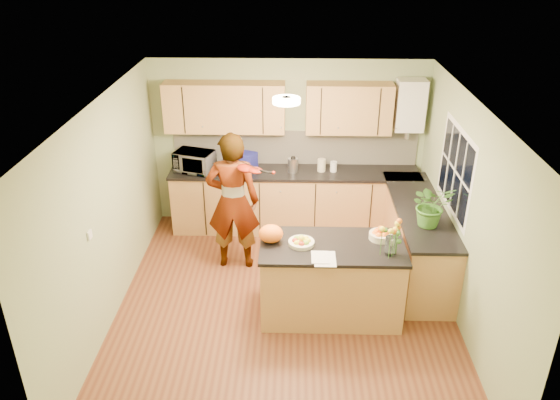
{
  "coord_description": "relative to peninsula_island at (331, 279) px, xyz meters",
  "views": [
    {
      "loc": [
        0.09,
        -5.37,
        4.07
      ],
      "look_at": [
        -0.07,
        0.5,
        1.18
      ],
      "focal_mm": 35.0,
      "sensor_mm": 36.0,
      "label": 1
    }
  ],
  "objects": [
    {
      "name": "ceiling_lamp",
      "position": [
        -0.53,
        0.41,
        1.99
      ],
      "size": [
        0.3,
        0.3,
        0.07
      ],
      "color": "#FFEABF",
      "rests_on": "ceiling"
    },
    {
      "name": "flower_vase",
      "position": [
        0.6,
        -0.18,
        0.77
      ],
      "size": [
        0.25,
        0.25,
        0.47
      ],
      "rotation": [
        0.0,
        0.0,
        -0.28
      ],
      "color": "silver",
      "rests_on": "peninsula_island"
    },
    {
      "name": "potted_plant",
      "position": [
        1.17,
        0.48,
        0.74
      ],
      "size": [
        0.55,
        0.5,
        0.53
      ],
      "primitive_type": "imported",
      "rotation": [
        0.0,
        0.0,
        0.18
      ],
      "color": "#3F7B29",
      "rests_on": "right_counter"
    },
    {
      "name": "fruit_dish",
      "position": [
        -0.35,
        0.0,
        0.51
      ],
      "size": [
        0.29,
        0.29,
        0.1
      ],
      "color": "beige",
      "rests_on": "peninsula_island"
    },
    {
      "name": "back_counter",
      "position": [
        -0.43,
        2.06,
        0.0
      ],
      "size": [
        3.64,
        0.62,
        0.94
      ],
      "color": "#AF7446",
      "rests_on": "floor"
    },
    {
      "name": "ceiling",
      "position": [
        -0.53,
        0.11,
        2.03
      ],
      "size": [
        4.0,
        4.5,
        0.02
      ],
      "primitive_type": "cube",
      "color": "white",
      "rests_on": "wall_back"
    },
    {
      "name": "upper_cabinets",
      "position": [
        -0.71,
        2.19,
        1.38
      ],
      "size": [
        3.2,
        0.34,
        0.7
      ],
      "color": "#AF7446",
      "rests_on": "wall_back"
    },
    {
      "name": "kettle",
      "position": [
        -0.46,
        2.04,
        0.59
      ],
      "size": [
        0.15,
        0.15,
        0.28
      ],
      "rotation": [
        0.0,
        0.0,
        -0.17
      ],
      "color": "#BBBBC0",
      "rests_on": "back_counter"
    },
    {
      "name": "violin",
      "position": [
        -1.03,
        0.81,
        1.04
      ],
      "size": [
        0.61,
        0.53,
        0.15
      ],
      "primitive_type": null,
      "rotation": [
        0.17,
        0.0,
        -0.61
      ],
      "color": "#4E0E04",
      "rests_on": "violinist"
    },
    {
      "name": "jar_white",
      "position": [
        0.13,
        2.07,
        0.55
      ],
      "size": [
        0.12,
        0.12,
        0.15
      ],
      "primitive_type": "cylinder",
      "rotation": [
        0.0,
        0.0,
        0.22
      ],
      "color": "white",
      "rests_on": "back_counter"
    },
    {
      "name": "wall_front",
      "position": [
        -0.53,
        -2.14,
        0.78
      ],
      "size": [
        4.0,
        0.02,
        2.5
      ],
      "primitive_type": "cube",
      "color": "#9AAF7D",
      "rests_on": "floor"
    },
    {
      "name": "light_switch",
      "position": [
        -2.52,
        -0.49,
        0.83
      ],
      "size": [
        0.02,
        0.09,
        0.09
      ],
      "primitive_type": "cube",
      "color": "white",
      "rests_on": "wall_left"
    },
    {
      "name": "papers",
      "position": [
        -0.1,
        -0.3,
        0.47
      ],
      "size": [
        0.23,
        0.32,
        0.01
      ],
      "primitive_type": "cube",
      "color": "silver",
      "rests_on": "peninsula_island"
    },
    {
      "name": "window_right",
      "position": [
        1.46,
        0.71,
        1.08
      ],
      "size": [
        0.01,
        1.3,
        1.05
      ],
      "color": "white",
      "rests_on": "wall_right"
    },
    {
      "name": "wall_back",
      "position": [
        -0.53,
        2.36,
        0.78
      ],
      "size": [
        4.0,
        0.02,
        2.5
      ],
      "primitive_type": "cube",
      "color": "#9AAF7D",
      "rests_on": "floor"
    },
    {
      "name": "violinist",
      "position": [
        -1.23,
        1.03,
        0.47
      ],
      "size": [
        0.69,
        0.46,
        1.88
      ],
      "primitive_type": "imported",
      "rotation": [
        0.0,
        0.0,
        3.15
      ],
      "color": "#DEB188",
      "rests_on": "floor"
    },
    {
      "name": "peninsula_island",
      "position": [
        0.0,
        0.0,
        0.0
      ],
      "size": [
        1.63,
        0.83,
        0.93
      ],
      "color": "#AF7446",
      "rests_on": "floor"
    },
    {
      "name": "floor",
      "position": [
        -0.53,
        0.11,
        -0.47
      ],
      "size": [
        4.5,
        4.5,
        0.0
      ],
      "primitive_type": "plane",
      "color": "brown",
      "rests_on": "ground"
    },
    {
      "name": "jar_cream",
      "position": [
        -0.04,
        2.07,
        0.57
      ],
      "size": [
        0.16,
        0.16,
        0.18
      ],
      "primitive_type": "cylinder",
      "rotation": [
        0.0,
        0.0,
        0.4
      ],
      "color": "beige",
      "rests_on": "back_counter"
    },
    {
      "name": "wall_right",
      "position": [
        1.47,
        0.11,
        0.78
      ],
      "size": [
        0.02,
        4.5,
        2.5
      ],
      "primitive_type": "cube",
      "color": "#9AAF7D",
      "rests_on": "floor"
    },
    {
      "name": "microwave",
      "position": [
        -1.88,
        2.02,
        0.62
      ],
      "size": [
        0.63,
        0.51,
        0.3
      ],
      "primitive_type": "imported",
      "rotation": [
        0.0,
        0.0,
        -0.29
      ],
      "color": "white",
      "rests_on": "back_counter"
    },
    {
      "name": "orange_bowl",
      "position": [
        0.55,
        0.15,
        0.53
      ],
      "size": [
        0.26,
        0.26,
        0.15
      ],
      "color": "beige",
      "rests_on": "peninsula_island"
    },
    {
      "name": "wall_left",
      "position": [
        -2.53,
        0.11,
        0.78
      ],
      "size": [
        0.02,
        4.5,
        2.5
      ],
      "primitive_type": "cube",
      "color": "#9AAF7D",
      "rests_on": "floor"
    },
    {
      "name": "right_counter",
      "position": [
        1.17,
        0.96,
        0.0
      ],
      "size": [
        0.62,
        2.24,
        0.94
      ],
      "color": "#AF7446",
      "rests_on": "floor"
    },
    {
      "name": "splashback",
      "position": [
        -0.43,
        2.35,
        0.73
      ],
      "size": [
        3.6,
        0.02,
        0.52
      ],
      "primitive_type": "cube",
      "color": "beige",
      "rests_on": "back_counter"
    },
    {
      "name": "blue_box",
      "position": [
        -1.17,
        2.09,
        0.6
      ],
      "size": [
        0.4,
        0.35,
        0.26
      ],
      "primitive_type": "cube",
      "rotation": [
        0.0,
        0.0,
        -0.39
      ],
      "color": "navy",
      "rests_on": "back_counter"
    },
    {
      "name": "boiler",
      "position": [
        1.17,
        2.2,
        1.43
      ],
      "size": [
        0.4,
        0.3,
        0.86
      ],
      "color": "white",
      "rests_on": "wall_back"
    },
    {
      "name": "orange_bag",
      "position": [
        -0.69,
        0.05,
        0.57
      ],
      "size": [
        0.34,
        0.31,
        0.21
      ],
      "primitive_type": "ellipsoid",
      "rotation": [
        0.0,
        0.0,
        0.35
      ],
      "color": "orange",
      "rests_on": "peninsula_island"
    }
  ]
}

